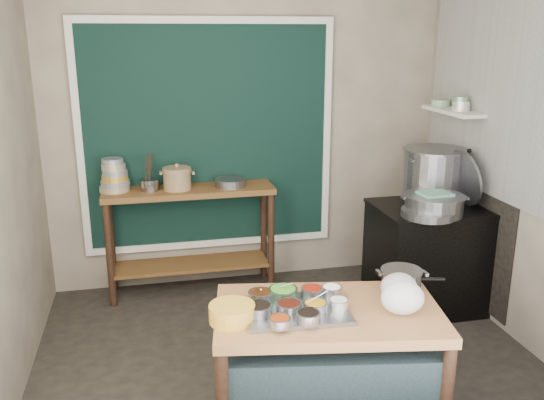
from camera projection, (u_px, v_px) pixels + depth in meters
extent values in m
cube|color=#2B2721|center=(286.00, 359.00, 4.10)|extent=(3.50, 3.00, 0.02)
cube|color=gray|center=(247.00, 129.00, 5.12)|extent=(3.50, 0.02, 2.80)
cube|color=gray|center=(529.00, 154.00, 4.07)|extent=(0.02, 3.00, 2.80)
cube|color=black|center=(208.00, 137.00, 5.02)|extent=(2.10, 0.02, 1.90)
cube|color=#B2B2AA|center=(488.00, 83.00, 4.46)|extent=(0.02, 1.70, 1.70)
cube|color=black|center=(468.00, 220.00, 4.87)|extent=(0.01, 1.30, 1.30)
cube|color=beige|center=(453.00, 111.00, 4.79)|extent=(0.22, 0.70, 0.03)
cube|color=brown|center=(327.00, 368.00, 3.30)|extent=(1.35, 0.92, 0.75)
cube|color=brown|center=(191.00, 240.00, 5.05)|extent=(1.45, 0.40, 0.95)
cube|color=black|center=(429.00, 259.00, 4.77)|extent=(0.90, 0.68, 0.85)
cube|color=black|center=(433.00, 208.00, 4.65)|extent=(0.92, 0.69, 0.03)
cube|color=gray|center=(296.00, 310.00, 3.15)|extent=(0.59, 0.44, 0.03)
cylinder|color=silver|center=(338.00, 303.00, 3.15)|extent=(0.11, 0.11, 0.05)
cylinder|color=gray|center=(315.00, 307.00, 3.10)|extent=(0.13, 0.13, 0.05)
cylinder|color=gray|center=(308.00, 317.00, 2.99)|extent=(0.13, 0.13, 0.05)
cylinder|color=gray|center=(260.00, 296.00, 3.22)|extent=(0.14, 0.14, 0.06)
cylinder|color=gray|center=(280.00, 322.00, 2.95)|extent=(0.12, 0.12, 0.05)
cylinder|color=gray|center=(312.00, 292.00, 3.28)|extent=(0.13, 0.13, 0.05)
cylinder|color=gray|center=(332.00, 291.00, 3.30)|extent=(0.12, 0.12, 0.05)
cylinder|color=gray|center=(289.00, 308.00, 3.09)|extent=(0.14, 0.14, 0.06)
cylinder|color=gray|center=(259.00, 310.00, 3.07)|extent=(0.15, 0.15, 0.06)
cylinder|color=gray|center=(283.00, 294.00, 3.25)|extent=(0.17, 0.17, 0.07)
cylinder|color=#B28328|center=(232.00, 313.00, 3.05)|extent=(0.32, 0.32, 0.09)
ellipsoid|color=white|center=(403.00, 298.00, 3.13)|extent=(0.25, 0.21, 0.18)
ellipsoid|color=white|center=(399.00, 287.00, 3.29)|extent=(0.24, 0.22, 0.16)
cylinder|color=tan|center=(115.00, 188.00, 4.82)|extent=(0.25, 0.25, 0.05)
cylinder|color=gray|center=(115.00, 183.00, 4.80)|extent=(0.24, 0.24, 0.05)
cylinder|color=gold|center=(115.00, 178.00, 4.79)|extent=(0.22, 0.22, 0.05)
cylinder|color=gray|center=(114.00, 172.00, 4.78)|extent=(0.21, 0.21, 0.05)
cylinder|color=tan|center=(114.00, 167.00, 4.77)|extent=(0.20, 0.20, 0.05)
cylinder|color=gray|center=(113.00, 161.00, 4.75)|extent=(0.18, 0.18, 0.05)
cylinder|color=gray|center=(150.00, 185.00, 4.83)|extent=(0.21, 0.21, 0.10)
cylinder|color=gray|center=(230.00, 183.00, 4.96)|extent=(0.31, 0.31, 0.07)
cylinder|color=gray|center=(464.00, 178.00, 4.61)|extent=(0.13, 0.47, 0.46)
cube|color=#67AC8A|center=(435.00, 194.00, 4.40)|extent=(0.25, 0.20, 0.02)
cylinder|color=gray|center=(429.00, 213.00, 4.38)|extent=(0.49, 0.49, 0.05)
cylinder|color=silver|center=(460.00, 109.00, 4.67)|extent=(0.14, 0.14, 0.04)
cylinder|color=silver|center=(461.00, 104.00, 4.66)|extent=(0.13, 0.13, 0.04)
cylinder|color=gray|center=(461.00, 99.00, 4.65)|extent=(0.13, 0.13, 0.04)
cylinder|color=gray|center=(441.00, 103.00, 4.98)|extent=(0.21, 0.21, 0.06)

